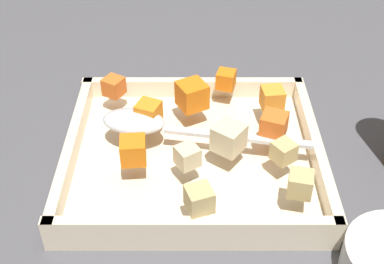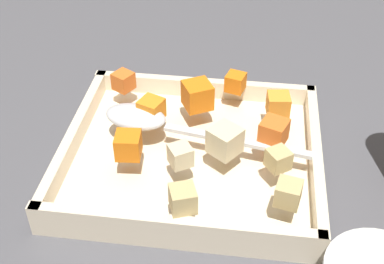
# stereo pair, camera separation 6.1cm
# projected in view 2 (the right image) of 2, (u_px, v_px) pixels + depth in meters

# --- Properties ---
(ground_plane) EXTENTS (4.00, 4.00, 0.00)m
(ground_plane) POSITION_uv_depth(u_px,v_px,m) (191.00, 160.00, 0.65)
(ground_plane) COLOR #4C4C51
(baking_dish) EXTENTS (0.31, 0.27, 0.04)m
(baking_dish) POSITION_uv_depth(u_px,v_px,m) (192.00, 156.00, 0.64)
(baking_dish) COLOR beige
(baking_dish) RESTS_ON ground_plane
(carrot_chunk_front_center) EXTENTS (0.03, 0.03, 0.02)m
(carrot_chunk_front_center) POSITION_uv_depth(u_px,v_px,m) (123.00, 81.00, 0.69)
(carrot_chunk_front_center) COLOR orange
(carrot_chunk_front_center) RESTS_ON baking_dish
(carrot_chunk_near_left) EXTENTS (0.03, 0.03, 0.03)m
(carrot_chunk_near_left) POSITION_uv_depth(u_px,v_px,m) (278.00, 105.00, 0.65)
(carrot_chunk_near_left) COLOR orange
(carrot_chunk_near_left) RESTS_ON baking_dish
(carrot_chunk_near_right) EXTENTS (0.05, 0.05, 0.03)m
(carrot_chunk_near_right) POSITION_uv_depth(u_px,v_px,m) (196.00, 95.00, 0.66)
(carrot_chunk_near_right) COLOR orange
(carrot_chunk_near_right) RESTS_ON baking_dish
(carrot_chunk_center) EXTENTS (0.04, 0.04, 0.03)m
(carrot_chunk_center) POSITION_uv_depth(u_px,v_px,m) (274.00, 131.00, 0.61)
(carrot_chunk_center) COLOR orange
(carrot_chunk_center) RESTS_ON baking_dish
(carrot_chunk_far_left) EXTENTS (0.03, 0.03, 0.03)m
(carrot_chunk_far_left) POSITION_uv_depth(u_px,v_px,m) (128.00, 145.00, 0.59)
(carrot_chunk_far_left) COLOR orange
(carrot_chunk_far_left) RESTS_ON baking_dish
(carrot_chunk_corner_se) EXTENTS (0.04, 0.04, 0.03)m
(carrot_chunk_corner_se) POSITION_uv_depth(u_px,v_px,m) (151.00, 109.00, 0.64)
(carrot_chunk_corner_se) COLOR orange
(carrot_chunk_corner_se) RESTS_ON baking_dish
(carrot_chunk_heap_side) EXTENTS (0.03, 0.03, 0.02)m
(carrot_chunk_heap_side) POSITION_uv_depth(u_px,v_px,m) (235.00, 82.00, 0.69)
(carrot_chunk_heap_side) COLOR orange
(carrot_chunk_heap_side) RESTS_ON baking_dish
(potato_chunk_near_spoon) EXTENTS (0.04, 0.04, 0.03)m
(potato_chunk_near_spoon) POSITION_uv_depth(u_px,v_px,m) (225.00, 141.00, 0.59)
(potato_chunk_near_spoon) COLOR beige
(potato_chunk_near_spoon) RESTS_ON baking_dish
(potato_chunk_under_handle) EXTENTS (0.03, 0.03, 0.02)m
(potato_chunk_under_handle) POSITION_uv_depth(u_px,v_px,m) (180.00, 155.00, 0.58)
(potato_chunk_under_handle) COLOR beige
(potato_chunk_under_handle) RESTS_ON baking_dish
(potato_chunk_far_right) EXTENTS (0.03, 0.03, 0.02)m
(potato_chunk_far_right) POSITION_uv_depth(u_px,v_px,m) (278.00, 159.00, 0.57)
(potato_chunk_far_right) COLOR tan
(potato_chunk_far_right) RESTS_ON baking_dish
(potato_chunk_mid_left) EXTENTS (0.03, 0.03, 0.03)m
(potato_chunk_mid_left) POSITION_uv_depth(u_px,v_px,m) (183.00, 199.00, 0.52)
(potato_chunk_mid_left) COLOR tan
(potato_chunk_mid_left) RESTS_ON baking_dish
(potato_chunk_corner_sw) EXTENTS (0.03, 0.03, 0.03)m
(potato_chunk_corner_sw) POSITION_uv_depth(u_px,v_px,m) (288.00, 193.00, 0.53)
(potato_chunk_corner_sw) COLOR tan
(potato_chunk_corner_sw) RESTS_ON baking_dish
(serving_spoon) EXTENTS (0.26, 0.07, 0.02)m
(serving_spoon) POSITION_uv_depth(u_px,v_px,m) (146.00, 119.00, 0.63)
(serving_spoon) COLOR silver
(serving_spoon) RESTS_ON baking_dish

